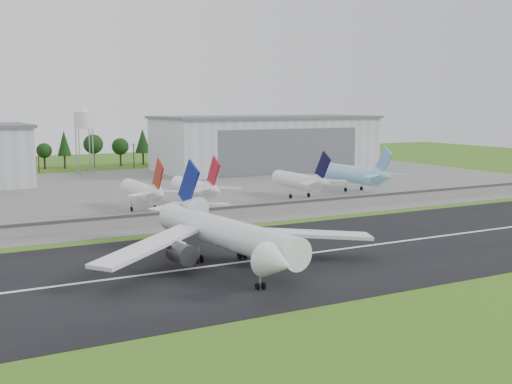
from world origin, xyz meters
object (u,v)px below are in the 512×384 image
parked_jet_skyblue (356,174)px  parked_jet_red_a (145,191)px  main_airliner (226,240)px  parked_jet_red_b (197,188)px  parked_jet_navy (302,181)px

parked_jet_skyblue → parked_jet_red_a: bearing=-176.3°
main_airliner → parked_jet_skyblue: 111.66m
parked_jet_red_b → parked_jet_skyblue: size_ratio=0.84×
main_airliner → parked_jet_red_b: size_ratio=1.89×
parked_jet_red_a → parked_jet_navy: bearing=0.0°
main_airliner → parked_jet_red_b: main_airliner is taller
parked_jet_red_b → parked_jet_skyblue: bearing=4.6°
parked_jet_skyblue → parked_jet_red_b: bearing=-175.4°
main_airliner → parked_jet_navy: 89.68m
parked_jet_red_a → parked_jet_red_b: parked_jet_red_b is taller
main_airliner → parked_jet_red_a: main_airliner is taller
parked_jet_navy → parked_jet_red_b: bearing=-180.0°
parked_jet_red_b → parked_jet_navy: 37.00m
parked_jet_skyblue → main_airliner: bearing=-139.8°
parked_jet_red_a → parked_jet_navy: 53.33m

